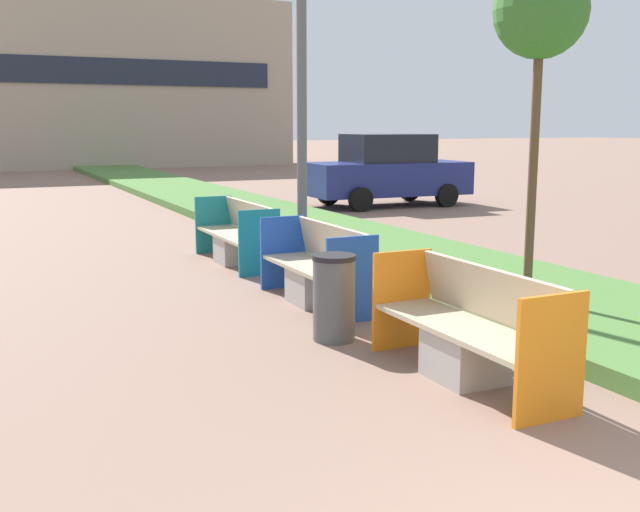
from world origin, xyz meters
TOP-DOWN VIEW (x-y plane):
  - planter_grass_strip at (3.20, 12.00)m, footprint 2.80×120.00m
  - building_backdrop at (4.00, 37.64)m, footprint 17.81×5.54m
  - bench_orange_frame at (0.94, 3.37)m, footprint 0.65×2.06m
  - bench_blue_frame at (0.94, 6.36)m, footprint 0.65×1.97m
  - bench_teal_frame at (0.94, 9.26)m, footprint 0.65×2.18m
  - litter_bin at (0.43, 4.89)m, footprint 0.43×0.43m
  - sapling_tree_near at (2.86, 4.90)m, footprint 1.01×1.01m
  - parked_car_distant at (7.18, 15.39)m, footprint 4.27×2.00m

SIDE VIEW (x-z plane):
  - planter_grass_strip at x=3.20m, z-range 0.00..0.18m
  - bench_blue_frame at x=0.94m, z-range -0.11..0.83m
  - bench_orange_frame at x=0.94m, z-range -0.10..0.84m
  - bench_teal_frame at x=0.94m, z-range -0.10..0.84m
  - litter_bin at x=0.43m, z-range 0.00..0.86m
  - parked_car_distant at x=7.18m, z-range -0.02..1.84m
  - sapling_tree_near at x=2.86m, z-range 1.34..5.14m
  - building_backdrop at x=4.00m, z-range 0.00..8.25m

